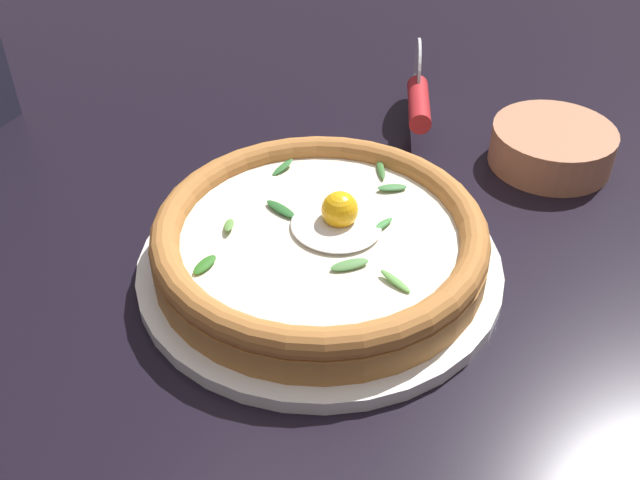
# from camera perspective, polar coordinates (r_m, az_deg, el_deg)

# --- Properties ---
(ground_plane) EXTENTS (2.40, 2.40, 0.03)m
(ground_plane) POSITION_cam_1_polar(r_m,az_deg,el_deg) (0.63, 0.59, -3.61)
(ground_plane) COLOR black
(ground_plane) RESTS_ON ground
(pizza_plate) EXTENTS (0.30, 0.30, 0.01)m
(pizza_plate) POSITION_cam_1_polar(r_m,az_deg,el_deg) (0.62, 0.00, -1.89)
(pizza_plate) COLOR white
(pizza_plate) RESTS_ON ground
(pizza) EXTENTS (0.27, 0.27, 0.06)m
(pizza) POSITION_cam_1_polar(r_m,az_deg,el_deg) (0.60, 0.02, 0.11)
(pizza) COLOR #B4793A
(pizza) RESTS_ON pizza_plate
(side_bowl) EXTENTS (0.12, 0.12, 0.04)m
(side_bowl) POSITION_cam_1_polar(r_m,az_deg,el_deg) (0.77, 17.41, 6.88)
(side_bowl) COLOR #B57554
(side_bowl) RESTS_ON ground
(pizza_cutter) EXTENTS (0.08, 0.13, 0.08)m
(pizza_cutter) POSITION_cam_1_polar(r_m,az_deg,el_deg) (0.80, 7.56, 11.07)
(pizza_cutter) COLOR silver
(pizza_cutter) RESTS_ON ground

